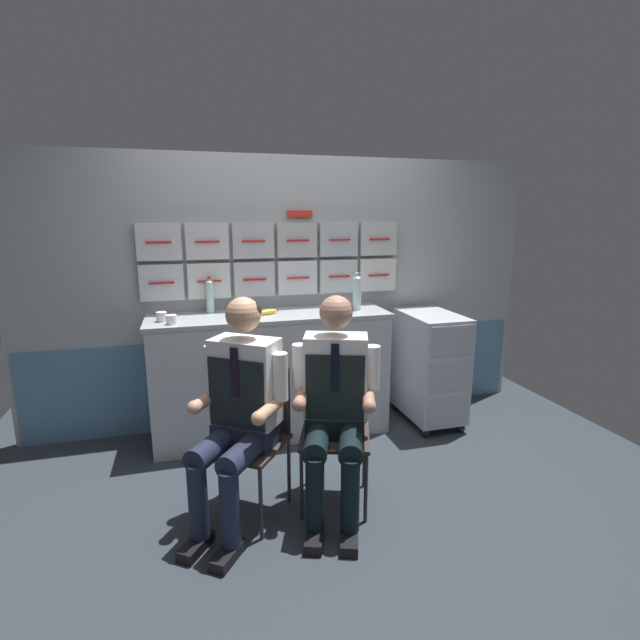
% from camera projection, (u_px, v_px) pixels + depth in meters
% --- Properties ---
extents(ground, '(4.80, 4.80, 0.04)m').
position_uv_depth(ground, '(340.00, 509.00, 2.82)').
color(ground, '#2D353B').
extents(galley_bulkhead, '(4.20, 0.14, 2.15)m').
position_uv_depth(galley_bulkhead, '(288.00, 294.00, 3.88)').
color(galley_bulkhead, '#A6ACAD').
rests_on(galley_bulkhead, ground).
extents(galley_counter, '(1.81, 0.53, 0.96)m').
position_uv_depth(galley_counter, '(271.00, 374.00, 3.68)').
color(galley_counter, '#B6BCC3').
rests_on(galley_counter, ground).
extents(service_trolley, '(0.40, 0.65, 0.92)m').
position_uv_depth(service_trolley, '(430.00, 365.00, 3.89)').
color(service_trolley, black).
rests_on(service_trolley, ground).
extents(folding_chair_left, '(0.56, 0.56, 0.84)m').
position_uv_depth(folding_chair_left, '(254.00, 423.00, 2.74)').
color(folding_chair_left, '#2D2D33').
rests_on(folding_chair_left, ground).
extents(crew_member_left, '(0.63, 0.68, 1.27)m').
position_uv_depth(crew_member_left, '(239.00, 404.00, 2.55)').
color(crew_member_left, black).
rests_on(crew_member_left, ground).
extents(folding_chair_right, '(0.51, 0.51, 0.84)m').
position_uv_depth(folding_chair_right, '(336.00, 415.00, 2.85)').
color(folding_chair_right, '#2D2D33').
rests_on(folding_chair_right, ground).
extents(crew_member_right, '(0.54, 0.68, 1.26)m').
position_uv_depth(crew_member_right, '(335.00, 398.00, 2.65)').
color(crew_member_right, black).
rests_on(crew_member_right, ground).
extents(water_bottle_short, '(0.06, 0.06, 0.28)m').
position_uv_depth(water_bottle_short, '(210.00, 296.00, 3.60)').
color(water_bottle_short, silver).
rests_on(water_bottle_short, galley_counter).
extents(water_bottle_clear, '(0.06, 0.06, 0.30)m').
position_uv_depth(water_bottle_clear, '(357.00, 292.00, 3.70)').
color(water_bottle_clear, silver).
rests_on(water_bottle_clear, galley_counter).
extents(coffee_cup_white, '(0.07, 0.07, 0.07)m').
position_uv_depth(coffee_cup_white, '(238.00, 307.00, 3.66)').
color(coffee_cup_white, white).
rests_on(coffee_cup_white, galley_counter).
extents(paper_cup_tan, '(0.07, 0.07, 0.07)m').
position_uv_depth(paper_cup_tan, '(161.00, 316.00, 3.32)').
color(paper_cup_tan, silver).
rests_on(paper_cup_tan, galley_counter).
extents(coffee_cup_spare, '(0.07, 0.07, 0.06)m').
position_uv_depth(coffee_cup_spare, '(171.00, 319.00, 3.24)').
color(coffee_cup_spare, white).
rests_on(coffee_cup_spare, galley_counter).
extents(snack_banana, '(0.17, 0.10, 0.04)m').
position_uv_depth(snack_banana, '(268.00, 312.00, 3.55)').
color(snack_banana, yellow).
rests_on(snack_banana, galley_counter).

